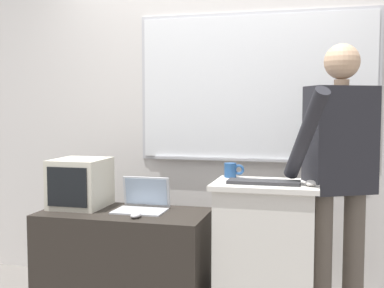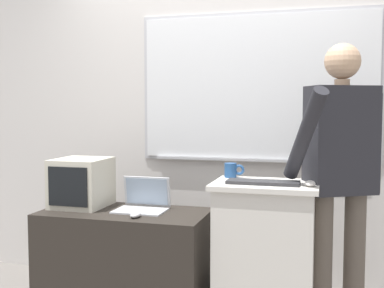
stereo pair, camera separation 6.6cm
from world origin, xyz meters
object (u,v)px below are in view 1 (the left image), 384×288
Objects in this scene: laptop at (143,200)px; computer_mouse_by_keyboard at (311,183)px; crt_monitor at (80,183)px; coffee_mug at (231,170)px; wireless_keyboard at (264,182)px; computer_mouse_by_laptop at (136,215)px; person_presenter at (340,167)px; side_desk at (125,265)px; lectern_podium at (265,258)px.

computer_mouse_by_keyboard reaches higher than laptop.
crt_monitor is (-1.53, 0.12, -0.08)m from computer_mouse_by_keyboard.
laptop is at bearing 2.52° from crt_monitor.
computer_mouse_by_keyboard is 0.55m from coffee_mug.
computer_mouse_by_laptop is at bearing -171.84° from wireless_keyboard.
crt_monitor is at bearing 175.40° from computer_mouse_by_keyboard.
computer_mouse_by_keyboard is (-0.17, -0.22, -0.07)m from person_presenter.
side_desk is 0.44m from laptop.
laptop is 0.83m from wireless_keyboard.
computer_mouse_by_laptop is (-0.78, -0.17, 0.26)m from lectern_podium.
crt_monitor reaches higher than wireless_keyboard.
computer_mouse_by_keyboard is at bearing -2.80° from side_desk.
side_desk is (-0.92, -0.01, -0.12)m from lectern_podium.
wireless_keyboard is 4.28× the size of computer_mouse_by_laptop.
person_presenter is 0.67m from coffee_mug.
side_desk is 8.32× the size of coffee_mug.
person_presenter is at bearing 52.35° from computer_mouse_by_keyboard.
side_desk is 3.29× the size of laptop.
crt_monitor reaches higher than coffee_mug.
lectern_podium is 0.84m from computer_mouse_by_laptop.
crt_monitor is (-0.49, 0.22, 0.15)m from computer_mouse_by_laptop.
laptop is 0.25m from computer_mouse_by_laptop.
lectern_podium is 7.19× the size of coffee_mug.
crt_monitor is (-1.26, 0.05, 0.41)m from lectern_podium.
coffee_mug is at bearing 14.41° from side_desk.
computer_mouse_by_laptop reaches higher than side_desk.
side_desk is 1.09m from wireless_keyboard.
coffee_mug reaches higher than side_desk.
lectern_podium is 0.87m from laptop.
laptop is at bearing 156.33° from person_presenter.
lectern_podium is 0.72m from person_presenter.
person_presenter is 17.79× the size of computer_mouse_by_laptop.
wireless_keyboard is at bearing -9.07° from laptop.
crt_monitor reaches higher than computer_mouse_by_laptop.
crt_monitor is at bearing 156.06° from person_presenter.
person_presenter is (1.35, 0.16, 0.67)m from side_desk.
wireless_keyboard is at bearing 177.83° from person_presenter.
person_presenter reaches higher than computer_mouse_by_laptop.
lectern_podium is 0.59m from coffee_mug.
computer_mouse_by_keyboard reaches higher than computer_mouse_by_laptop.
lectern_podium is at bearing -2.34° from crt_monitor.
wireless_keyboard is 3.26× the size of coffee_mug.
coffee_mug is at bearing 151.76° from person_presenter.
coffee_mug is (1.02, 0.11, 0.11)m from crt_monitor.
laptop reaches higher than computer_mouse_by_laptop.
person_presenter reaches higher than computer_mouse_by_keyboard.
laptop reaches higher than side_desk.
wireless_keyboard reaches higher than lectern_podium.
coffee_mug is (0.57, 0.09, 0.21)m from laptop.
computer_mouse_by_laptop is 0.68m from coffee_mug.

